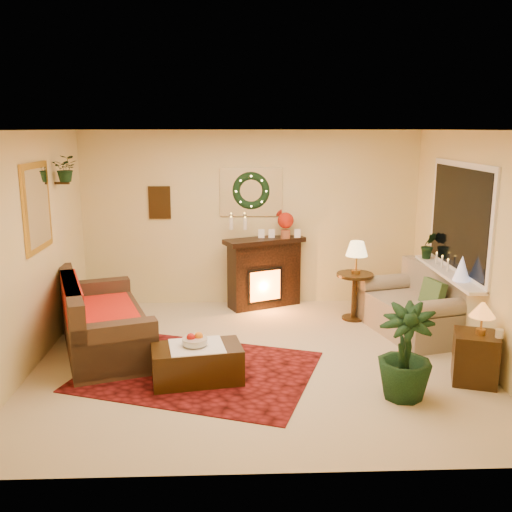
{
  "coord_description": "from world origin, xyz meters",
  "views": [
    {
      "loc": [
        -0.26,
        -6.19,
        2.62
      ],
      "look_at": [
        0.0,
        0.35,
        1.15
      ],
      "focal_mm": 40.0,
      "sensor_mm": 36.0,
      "label": 1
    }
  ],
  "objects_px": {
    "fireplace": "(264,270)",
    "coffee_table": "(197,363)",
    "end_table_square": "(475,358)",
    "sofa": "(104,315)",
    "loveseat": "(413,302)",
    "side_table_round": "(354,297)"
  },
  "relations": [
    {
      "from": "loveseat",
      "to": "end_table_square",
      "type": "xyz_separation_m",
      "value": [
        0.2,
        -1.5,
        -0.15
      ]
    },
    {
      "from": "sofa",
      "to": "loveseat",
      "type": "height_order",
      "value": "sofa"
    },
    {
      "from": "loveseat",
      "to": "end_table_square",
      "type": "height_order",
      "value": "loveseat"
    },
    {
      "from": "side_table_round",
      "to": "coffee_table",
      "type": "distance_m",
      "value": 2.84
    },
    {
      "from": "end_table_square",
      "to": "loveseat",
      "type": "bearing_deg",
      "value": 97.59
    },
    {
      "from": "loveseat",
      "to": "end_table_square",
      "type": "bearing_deg",
      "value": -97.64
    },
    {
      "from": "fireplace",
      "to": "coffee_table",
      "type": "xyz_separation_m",
      "value": [
        -0.85,
        -2.61,
        -0.34
      ]
    },
    {
      "from": "sofa",
      "to": "side_table_round",
      "type": "bearing_deg",
      "value": -2.48
    },
    {
      "from": "fireplace",
      "to": "side_table_round",
      "type": "bearing_deg",
      "value": -52.04
    },
    {
      "from": "sofa",
      "to": "side_table_round",
      "type": "distance_m",
      "value": 3.38
    },
    {
      "from": "sofa",
      "to": "loveseat",
      "type": "relative_size",
      "value": 1.38
    },
    {
      "from": "sofa",
      "to": "end_table_square",
      "type": "xyz_separation_m",
      "value": [
        4.08,
        -1.1,
        -0.16
      ]
    },
    {
      "from": "sofa",
      "to": "loveseat",
      "type": "bearing_deg",
      "value": -13.22
    },
    {
      "from": "loveseat",
      "to": "end_table_square",
      "type": "distance_m",
      "value": 1.52
    },
    {
      "from": "loveseat",
      "to": "sofa",
      "type": "bearing_deg",
      "value": 170.73
    },
    {
      "from": "sofa",
      "to": "side_table_round",
      "type": "relative_size",
      "value": 3.09
    },
    {
      "from": "end_table_square",
      "to": "sofa",
      "type": "bearing_deg",
      "value": 164.97
    },
    {
      "from": "sofa",
      "to": "fireplace",
      "type": "bearing_deg",
      "value": 19.85
    },
    {
      "from": "side_table_round",
      "to": "sofa",
      "type": "bearing_deg",
      "value": -163.31
    },
    {
      "from": "coffee_table",
      "to": "loveseat",
      "type": "bearing_deg",
      "value": 16.99
    },
    {
      "from": "sofa",
      "to": "loveseat",
      "type": "xyz_separation_m",
      "value": [
        3.88,
        0.41,
        -0.01
      ]
    },
    {
      "from": "sofa",
      "to": "side_table_round",
      "type": "height_order",
      "value": "sofa"
    }
  ]
}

